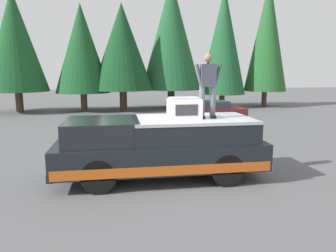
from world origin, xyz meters
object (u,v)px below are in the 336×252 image
object	(u,v)px
compressor_unit	(184,108)
person_on_truck_bed	(208,84)
pickup_truck	(160,147)
parked_car_maroon	(210,111)

from	to	relation	value
compressor_unit	person_on_truck_bed	distance (m)	0.88
pickup_truck	person_on_truck_bed	bearing A→B (deg)	-95.98
pickup_truck	person_on_truck_bed	world-z (taller)	person_on_truck_bed
compressor_unit	parked_car_maroon	size ratio (longest dim) A/B	0.20
pickup_truck	parked_car_maroon	world-z (taller)	pickup_truck
pickup_truck	person_on_truck_bed	xyz separation A→B (m)	(-0.13, -1.25, 1.68)
pickup_truck	compressor_unit	xyz separation A→B (m)	(-0.11, -0.63, 1.05)
compressor_unit	parked_car_maroon	bearing A→B (deg)	-20.44
compressor_unit	person_on_truck_bed	size ratio (longest dim) A/B	0.50
pickup_truck	person_on_truck_bed	distance (m)	2.10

